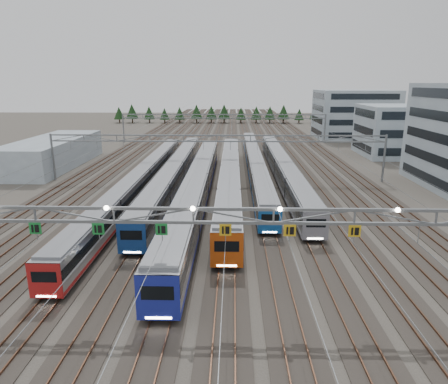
{
  "coord_description": "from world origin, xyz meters",
  "views": [
    {
      "loc": [
        2.78,
        -26.36,
        16.27
      ],
      "look_at": [
        1.67,
        20.1,
        3.5
      ],
      "focal_mm": 32.0,
      "sensor_mm": 36.0,
      "label": 1
    }
  ],
  "objects_px": {
    "train_b": "(176,172)",
    "train_c": "(198,186)",
    "gantry_mid": "(217,144)",
    "west_shed": "(53,153)",
    "gantry_far": "(224,120)",
    "train_f": "(282,168)",
    "train_d": "(230,176)",
    "depot_bldg_mid": "(394,131)",
    "train_a": "(142,179)",
    "train_e": "(255,163)",
    "depot_bldg_north": "(354,114)",
    "gantry_near": "(193,219)"
  },
  "relations": [
    {
      "from": "train_b",
      "to": "train_c",
      "type": "distance_m",
      "value": 10.66
    },
    {
      "from": "gantry_mid",
      "to": "west_shed",
      "type": "relative_size",
      "value": 1.88
    },
    {
      "from": "train_b",
      "to": "gantry_far",
      "type": "height_order",
      "value": "gantry_far"
    },
    {
      "from": "gantry_far",
      "to": "west_shed",
      "type": "xyz_separation_m",
      "value": [
        -33.43,
        -33.08,
        -3.65
      ]
    },
    {
      "from": "train_f",
      "to": "west_shed",
      "type": "bearing_deg",
      "value": 166.87
    },
    {
      "from": "train_d",
      "to": "gantry_mid",
      "type": "bearing_deg",
      "value": 113.02
    },
    {
      "from": "train_b",
      "to": "gantry_mid",
      "type": "xyz_separation_m",
      "value": [
        6.75,
        2.36,
        4.31
      ]
    },
    {
      "from": "train_f",
      "to": "depot_bldg_mid",
      "type": "relative_size",
      "value": 3.67
    },
    {
      "from": "train_a",
      "to": "west_shed",
      "type": "distance_m",
      "value": 29.18
    },
    {
      "from": "train_e",
      "to": "gantry_mid",
      "type": "distance_m",
      "value": 10.32
    },
    {
      "from": "train_c",
      "to": "train_a",
      "type": "bearing_deg",
      "value": 151.02
    },
    {
      "from": "train_e",
      "to": "west_shed",
      "type": "bearing_deg",
      "value": 172.19
    },
    {
      "from": "train_f",
      "to": "depot_bldg_mid",
      "type": "height_order",
      "value": "depot_bldg_mid"
    },
    {
      "from": "train_e",
      "to": "west_shed",
      "type": "distance_m",
      "value": 40.56
    },
    {
      "from": "depot_bldg_mid",
      "to": "train_c",
      "type": "bearing_deg",
      "value": -137.58
    },
    {
      "from": "gantry_far",
      "to": "west_shed",
      "type": "bearing_deg",
      "value": -135.3
    },
    {
      "from": "train_e",
      "to": "train_f",
      "type": "xyz_separation_m",
      "value": [
        4.5,
        -4.91,
        0.1
      ]
    },
    {
      "from": "gantry_mid",
      "to": "west_shed",
      "type": "distance_m",
      "value": 35.67
    },
    {
      "from": "train_f",
      "to": "depot_bldg_north",
      "type": "relative_size",
      "value": 2.67
    },
    {
      "from": "gantry_near",
      "to": "train_e",
      "type": "bearing_deg",
      "value": 81.69
    },
    {
      "from": "train_c",
      "to": "train_d",
      "type": "bearing_deg",
      "value": 56.19
    },
    {
      "from": "train_a",
      "to": "gantry_far",
      "type": "relative_size",
      "value": 1.17
    },
    {
      "from": "train_a",
      "to": "train_b",
      "type": "xyz_separation_m",
      "value": [
        4.5,
        4.67,
        0.13
      ]
    },
    {
      "from": "gantry_mid",
      "to": "depot_bldg_north",
      "type": "bearing_deg",
      "value": 55.19
    },
    {
      "from": "gantry_far",
      "to": "west_shed",
      "type": "distance_m",
      "value": 47.17
    },
    {
      "from": "depot_bldg_north",
      "to": "west_shed",
      "type": "relative_size",
      "value": 0.73
    },
    {
      "from": "gantry_mid",
      "to": "depot_bldg_mid",
      "type": "relative_size",
      "value": 3.52
    },
    {
      "from": "train_c",
      "to": "west_shed",
      "type": "bearing_deg",
      "value": 142.49
    },
    {
      "from": "train_b",
      "to": "train_a",
      "type": "bearing_deg",
      "value": -133.91
    },
    {
      "from": "train_b",
      "to": "depot_bldg_mid",
      "type": "height_order",
      "value": "depot_bldg_mid"
    },
    {
      "from": "gantry_near",
      "to": "gantry_far",
      "type": "height_order",
      "value": "gantry_near"
    },
    {
      "from": "train_a",
      "to": "train_e",
      "type": "height_order",
      "value": "train_a"
    },
    {
      "from": "train_c",
      "to": "train_e",
      "type": "bearing_deg",
      "value": 63.97
    },
    {
      "from": "train_a",
      "to": "gantry_near",
      "type": "bearing_deg",
      "value": -71.29
    },
    {
      "from": "gantry_near",
      "to": "train_a",
      "type": "bearing_deg",
      "value": 108.71
    },
    {
      "from": "gantry_near",
      "to": "depot_bldg_mid",
      "type": "relative_size",
      "value": 3.52
    },
    {
      "from": "train_e",
      "to": "gantry_mid",
      "type": "height_order",
      "value": "gantry_mid"
    },
    {
      "from": "train_a",
      "to": "train_e",
      "type": "distance_m",
      "value": 22.47
    },
    {
      "from": "depot_bldg_mid",
      "to": "west_shed",
      "type": "bearing_deg",
      "value": -169.04
    },
    {
      "from": "train_e",
      "to": "train_f",
      "type": "bearing_deg",
      "value": -47.49
    },
    {
      "from": "train_c",
      "to": "depot_bldg_mid",
      "type": "bearing_deg",
      "value": 42.42
    },
    {
      "from": "gantry_near",
      "to": "depot_bldg_north",
      "type": "distance_m",
      "value": 103.71
    },
    {
      "from": "train_c",
      "to": "train_f",
      "type": "distance_m",
      "value": 19.1
    },
    {
      "from": "depot_bldg_north",
      "to": "gantry_near",
      "type": "bearing_deg",
      "value": -112.07
    },
    {
      "from": "train_a",
      "to": "west_shed",
      "type": "xyz_separation_m",
      "value": [
        -22.18,
        18.95,
        0.8
      ]
    },
    {
      "from": "gantry_near",
      "to": "train_b",
      "type": "bearing_deg",
      "value": 100.07
    },
    {
      "from": "train_a",
      "to": "train_d",
      "type": "distance_m",
      "value": 13.61
    },
    {
      "from": "train_c",
      "to": "gantry_far",
      "type": "distance_m",
      "value": 57.21
    },
    {
      "from": "train_b",
      "to": "train_e",
      "type": "distance_m",
      "value": 16.1
    },
    {
      "from": "train_d",
      "to": "train_a",
      "type": "bearing_deg",
      "value": -172.67
    }
  ]
}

